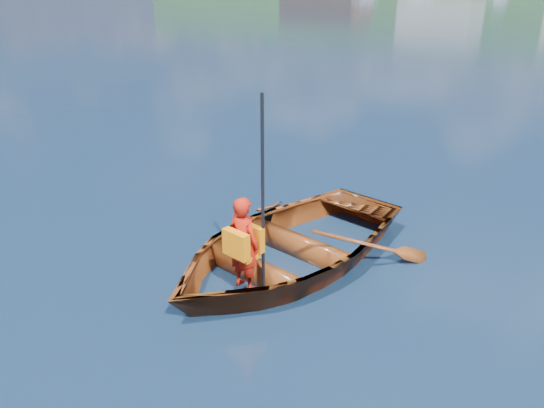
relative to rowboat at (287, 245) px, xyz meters
The scene contains 3 objects.
ground 1.39m from the rowboat, 150.94° to the left, with size 600.00×600.00×0.00m.
rowboat is the anchor object (origin of this frame).
child_paddler 1.01m from the rowboat, 88.33° to the right, with size 0.44×0.37×2.23m.
Camera 1 is at (4.42, -5.70, 3.37)m, focal length 35.00 mm.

